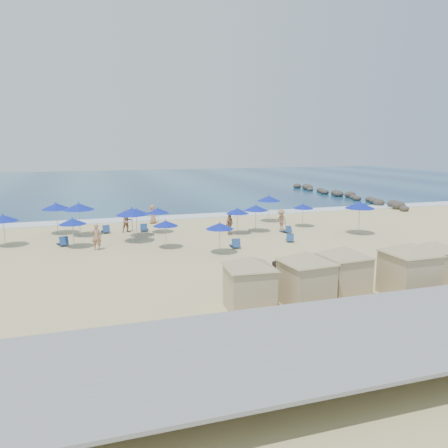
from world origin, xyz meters
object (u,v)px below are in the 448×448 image
(umbrella_4, at_px, (158,211))
(beachgoer_3, at_px, (281,220))
(cabana_2, at_px, (344,265))
(umbrella_8, at_px, (237,211))
(umbrella_10, at_px, (303,206))
(umbrella_13, at_px, (56,206))
(umbrella_7, at_px, (256,208))
(cabana_0, at_px, (249,276))
(umbrella_12, at_px, (132,212))
(umbrella_5, at_px, (136,211))
(beachgoer_0, at_px, (96,237))
(umbrella_11, at_px, (360,205))
(cabana_1, at_px, (306,271))
(trash_bin, at_px, (283,269))
(umbrella_3, at_px, (166,223))
(umbrella_2, at_px, (79,207))
(umbrella_9, at_px, (269,198))
(umbrella_1, at_px, (72,221))
(beachgoer_4, at_px, (153,214))
(cabana_4, at_px, (434,257))
(cabana_3, at_px, (409,262))
(beachgoer_1, at_px, (127,221))
(beachgoer_2, at_px, (230,224))
(umbrella_6, at_px, (220,226))
(rock_jetty, at_px, (342,195))
(umbrella_0, at_px, (3,218))

(umbrella_4, relative_size, beachgoer_3, 1.16)
(cabana_2, height_order, umbrella_8, cabana_2)
(umbrella_10, xyz_separation_m, umbrella_13, (-20.33, 3.16, 0.46))
(umbrella_7, bearing_deg, cabana_0, -112.78)
(cabana_0, distance_m, umbrella_12, 15.47)
(cabana_2, xyz_separation_m, umbrella_13, (-13.83, 19.58, 0.73))
(umbrella_5, bearing_deg, umbrella_8, -10.79)
(umbrella_8, distance_m, beachgoer_0, 11.23)
(umbrella_11, bearing_deg, cabana_1, -132.34)
(trash_bin, xyz_separation_m, umbrella_3, (-4.94, 8.45, 1.36))
(cabana_2, xyz_separation_m, umbrella_10, (6.50, 16.42, 0.28))
(umbrella_8, bearing_deg, umbrella_3, -154.02)
(trash_bin, relative_size, cabana_1, 0.19)
(cabana_2, xyz_separation_m, umbrella_2, (-12.10, 18.17, 0.82))
(umbrella_7, relative_size, umbrella_9, 0.92)
(cabana_0, distance_m, umbrella_1, 16.42)
(umbrella_5, xyz_separation_m, beachgoer_4, (2.05, 5.31, -1.13))
(cabana_0, relative_size, cabana_4, 1.02)
(umbrella_1, relative_size, umbrella_11, 0.80)
(cabana_0, bearing_deg, cabana_2, 3.83)
(cabana_0, bearing_deg, cabana_1, -4.19)
(umbrella_8, relative_size, umbrella_9, 0.86)
(cabana_1, distance_m, cabana_3, 5.29)
(beachgoer_1, xyz_separation_m, beachgoer_2, (7.71, -3.54, -0.05))
(cabana_1, bearing_deg, umbrella_4, 101.65)
(cabana_1, height_order, umbrella_11, cabana_1)
(umbrella_4, distance_m, umbrella_13, 8.07)
(umbrella_4, relative_size, umbrella_13, 0.81)
(cabana_2, height_order, umbrella_4, cabana_2)
(umbrella_6, bearing_deg, beachgoer_2, 65.54)
(umbrella_11, height_order, umbrella_13, umbrella_11)
(beachgoer_3, xyz_separation_m, beachgoer_4, (-9.71, 6.67, -0.05))
(beachgoer_2, height_order, beachgoer_4, beachgoer_2)
(umbrella_4, xyz_separation_m, umbrella_12, (-2.36, -2.87, 0.46))
(cabana_3, height_order, umbrella_2, cabana_3)
(umbrella_5, height_order, beachgoer_1, umbrella_5)
(umbrella_1, bearing_deg, beachgoer_4, 49.23)
(umbrella_2, bearing_deg, rock_jetty, 24.96)
(beachgoer_1, bearing_deg, rock_jetty, 10.68)
(cabana_2, xyz_separation_m, umbrella_0, (-17.16, 16.09, 0.52))
(umbrella_3, bearing_deg, umbrella_12, 127.60)
(cabana_4, xyz_separation_m, umbrella_7, (-3.50, 15.67, 0.52))
(umbrella_0, relative_size, beachgoer_0, 1.31)
(rock_jetty, xyz_separation_m, beachgoer_4, (-27.56, -11.90, 0.50))
(umbrella_4, bearing_deg, rock_jetty, 30.44)
(umbrella_9, distance_m, beachgoer_1, 13.15)
(umbrella_8, xyz_separation_m, beachgoer_4, (-5.79, 6.80, -1.02))
(cabana_0, relative_size, umbrella_8, 1.95)
(cabana_2, bearing_deg, umbrella_5, 115.16)
(umbrella_6, bearing_deg, cabana_0, -99.77)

